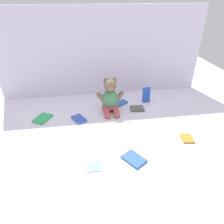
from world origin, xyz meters
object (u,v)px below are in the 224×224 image
object	(u,v)px
book_case_4	(121,103)
book_case_5	(134,159)
book_case_7	(79,119)
book_case_2	(137,109)
teddy_bear	(110,99)
book_case_1	(187,138)
book_case_3	(43,118)
book_case_0	(146,95)
book_case_6	(93,166)

from	to	relation	value
book_case_4	book_case_5	bearing A→B (deg)	142.96
book_case_7	book_case_4	bearing A→B (deg)	-178.93
book_case_2	book_case_5	size ratio (longest dim) A/B	0.85
teddy_bear	book_case_7	bearing A→B (deg)	-155.92
book_case_1	book_case_7	distance (m)	0.81
book_case_7	book_case_3	bearing A→B (deg)	-37.69
teddy_bear	book_case_0	xyz separation A→B (m)	(0.34, 0.10, -0.04)
book_case_3	book_case_4	size ratio (longest dim) A/B	1.15
book_case_2	book_case_0	bearing A→B (deg)	143.09
book_case_3	book_case_7	world-z (taller)	book_case_3
book_case_0	book_case_7	world-z (taller)	book_case_0
book_case_3	book_case_7	size ratio (longest dim) A/B	1.11
book_case_6	book_case_7	xyz separation A→B (m)	(-0.07, 0.52, 0.00)
teddy_bear	book_case_2	distance (m)	0.25
book_case_1	book_case_3	world-z (taller)	book_case_3
book_case_3	book_case_4	distance (m)	0.67
teddy_bear	book_case_3	xyz separation A→B (m)	(-0.55, -0.06, -0.10)
teddy_bear	book_case_7	size ratio (longest dim) A/B	2.29
teddy_bear	book_case_1	world-z (taller)	teddy_bear
book_case_5	book_case_4	bearing A→B (deg)	-128.44
book_case_4	teddy_bear	bearing A→B (deg)	98.61
teddy_bear	book_case_5	world-z (taller)	teddy_bear
book_case_0	book_case_3	world-z (taller)	book_case_0
book_case_4	book_case_5	world-z (taller)	book_case_4
book_case_7	book_case_5	bearing A→B (deg)	94.84
teddy_bear	book_case_4	size ratio (longest dim) A/B	2.37
book_case_1	book_case_6	xyz separation A→B (m)	(-0.65, -0.16, -0.00)
book_case_2	book_case_3	distance (m)	0.78
book_case_2	book_case_3	world-z (taller)	same
book_case_0	book_case_7	xyz separation A→B (m)	(-0.61, -0.22, -0.06)
teddy_bear	book_case_7	xyz separation A→B (m)	(-0.27, -0.11, -0.10)
book_case_0	book_case_3	bearing A→B (deg)	-169.65
book_case_2	book_case_7	size ratio (longest dim) A/B	0.92
book_case_4	book_case_6	bearing A→B (deg)	124.70
book_case_1	book_case_6	size ratio (longest dim) A/B	1.05
book_case_6	book_case_5	bearing A→B (deg)	-85.36
book_case_1	teddy_bear	bearing A→B (deg)	142.48
book_case_6	book_case_7	world-z (taller)	book_case_7
book_case_0	book_case_3	xyz separation A→B (m)	(-0.89, -0.17, -0.06)
book_case_1	book_case_5	xyz separation A→B (m)	(-0.41, -0.14, 0.00)
book_case_3	book_case_6	world-z (taller)	book_case_3
teddy_bear	book_case_6	xyz separation A→B (m)	(-0.19, -0.63, -0.10)
book_case_5	teddy_bear	bearing A→B (deg)	-119.08
book_case_3	book_case_4	bearing A→B (deg)	-137.52
book_case_3	book_case_5	bearing A→B (deg)	166.80
book_case_1	book_case_6	bearing A→B (deg)	-158.38
book_case_2	book_case_5	bearing A→B (deg)	-11.36
teddy_bear	book_case_4	bearing A→B (deg)	42.45
book_case_4	book_case_2	bearing A→B (deg)	-167.27
book_case_5	book_case_7	distance (m)	0.59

